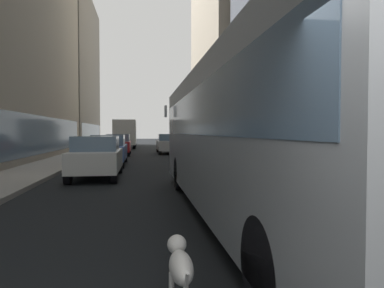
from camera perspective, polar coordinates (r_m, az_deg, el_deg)
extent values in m
plane|color=black|center=(35.98, -6.45, -0.91)|extent=(120.00, 120.00, 0.00)
cube|color=gray|center=(36.25, -15.49, -0.83)|extent=(2.40, 110.00, 0.15)
cube|color=gray|center=(36.60, 2.51, -0.74)|extent=(2.40, 110.00, 0.15)
cube|color=slate|center=(26.83, -21.70, 1.42)|extent=(0.08, 20.32, 2.40)
cube|color=gray|center=(49.44, -21.12, 10.89)|extent=(9.06, 18.49, 19.17)
cube|color=slate|center=(48.02, -15.75, 1.65)|extent=(0.08, 16.64, 2.40)
cube|color=slate|center=(24.16, 11.30, 1.47)|extent=(0.08, 15.67, 2.40)
cube|color=#A0937F|center=(45.49, 9.16, 17.81)|extent=(11.55, 18.10, 28.48)
cube|color=slate|center=(42.39, 1.63, 1.69)|extent=(0.08, 16.29, 2.40)
cube|color=#999EA3|center=(7.63, 9.47, 1.14)|extent=(2.55, 11.50, 2.75)
cube|color=slate|center=(7.64, 9.49, 4.86)|extent=(2.57, 11.04, 0.90)
cube|color=black|center=(13.23, 1.90, -3.39)|extent=(2.55, 0.16, 0.44)
cylinder|color=black|center=(10.96, -1.93, -4.76)|extent=(0.30, 1.00, 1.00)
cylinder|color=black|center=(11.42, 9.40, -4.51)|extent=(0.30, 1.00, 1.00)
cylinder|color=black|center=(3.57, 12.60, -19.04)|extent=(0.30, 1.00, 1.00)
cube|color=silver|center=(12.47, -4.26, 5.25)|extent=(0.08, 0.24, 0.40)
cube|color=#B7BABF|center=(29.49, -3.72, -0.18)|extent=(1.89, 4.45, 0.75)
cube|color=slate|center=(29.25, -3.69, 1.08)|extent=(1.74, 2.00, 0.55)
cylinder|color=black|center=(31.25, -5.51, -0.75)|extent=(0.22, 0.64, 0.64)
cylinder|color=black|center=(31.38, -2.46, -0.73)|extent=(0.22, 0.64, 0.64)
cylinder|color=black|center=(27.64, -5.16, -1.10)|extent=(0.22, 0.64, 0.64)
cylinder|color=black|center=(27.78, -1.71, -1.08)|extent=(0.22, 0.64, 0.64)
cube|color=#4C6BB7|center=(19.53, -13.17, -1.30)|extent=(1.76, 4.62, 0.75)
cube|color=slate|center=(19.27, -13.24, 0.60)|extent=(1.62, 2.08, 0.55)
cylinder|color=black|center=(21.51, -14.77, -2.02)|extent=(0.22, 0.64, 0.64)
cylinder|color=black|center=(21.39, -10.66, -2.01)|extent=(0.22, 0.64, 0.64)
cylinder|color=black|center=(17.76, -16.16, -2.85)|extent=(0.22, 0.64, 0.64)
cylinder|color=black|center=(17.62, -11.18, -2.85)|extent=(0.22, 0.64, 0.64)
cube|color=silver|center=(14.16, -15.04, -2.51)|extent=(1.76, 4.00, 0.75)
cube|color=slate|center=(13.93, -15.16, 0.09)|extent=(1.62, 1.80, 0.55)
cylinder|color=black|center=(15.86, -17.11, -3.42)|extent=(0.22, 0.64, 0.64)
cylinder|color=black|center=(15.70, -11.55, -3.43)|extent=(0.22, 0.64, 0.64)
cylinder|color=black|center=(12.76, -19.31, -4.73)|extent=(0.22, 0.64, 0.64)
cylinder|color=black|center=(12.56, -12.39, -4.77)|extent=(0.22, 0.64, 0.64)
cube|color=red|center=(27.69, -11.71, -0.35)|extent=(1.79, 4.24, 0.75)
cube|color=slate|center=(27.46, -11.75, 0.99)|extent=(1.64, 1.91, 0.55)
cylinder|color=black|center=(29.46, -13.03, -0.95)|extent=(0.22, 0.64, 0.64)
cylinder|color=black|center=(29.38, -9.98, -0.94)|extent=(0.22, 0.64, 0.64)
cylinder|color=black|center=(26.08, -13.65, -1.33)|extent=(0.22, 0.64, 0.64)
cylinder|color=black|center=(25.97, -10.21, -1.32)|extent=(0.22, 0.64, 0.64)
cube|color=yellow|center=(23.87, 1.22, -0.67)|extent=(1.94, 3.97, 0.75)
cube|color=slate|center=(23.66, 1.30, 0.88)|extent=(1.79, 1.79, 0.55)
cylinder|color=black|center=(25.32, -1.29, -1.37)|extent=(0.22, 0.64, 0.64)
cylinder|color=black|center=(25.59, 2.54, -1.34)|extent=(0.22, 0.64, 0.64)
cylinder|color=black|center=(22.22, -0.31, -1.83)|extent=(0.22, 0.64, 0.64)
cylinder|color=black|center=(22.52, 4.04, -1.78)|extent=(0.22, 0.64, 0.64)
cube|color=silver|center=(42.95, -10.49, 1.53)|extent=(2.30, 2.00, 2.10)
cube|color=silver|center=(39.20, -10.70, 1.86)|extent=(2.30, 5.50, 2.60)
cylinder|color=black|center=(43.02, -11.82, 0.12)|extent=(0.28, 0.90, 0.90)
cylinder|color=black|center=(42.94, -9.13, 0.13)|extent=(0.28, 0.90, 0.90)
cylinder|color=black|center=(37.53, -12.35, -0.14)|extent=(0.28, 0.90, 0.90)
cylinder|color=black|center=(37.44, -9.26, -0.13)|extent=(0.28, 0.90, 0.90)
ellipsoid|color=white|center=(3.46, -1.77, -19.16)|extent=(0.22, 0.60, 0.26)
sphere|color=white|center=(3.79, -2.45, -15.82)|extent=(0.20, 0.20, 0.20)
sphere|color=black|center=(3.80, -3.41, -15.49)|extent=(0.07, 0.07, 0.07)
sphere|color=black|center=(3.81, -1.55, -15.43)|extent=(0.07, 0.07, 0.07)
cylinder|color=white|center=(3.08, -0.88, -20.95)|extent=(0.03, 0.16, 0.19)
sphere|color=black|center=(3.55, -1.12, -17.94)|extent=(0.04, 0.04, 0.04)
sphere|color=black|center=(3.38, -2.68, -19.36)|extent=(0.04, 0.04, 0.04)
sphere|color=black|center=(3.28, -1.03, -19.29)|extent=(0.04, 0.04, 0.04)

